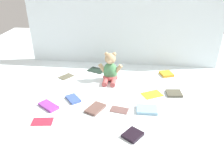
{
  "coord_description": "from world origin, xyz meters",
  "views": [
    {
      "loc": [
        0.14,
        -1.41,
        0.81
      ],
      "look_at": [
        -0.02,
        -0.1,
        0.1
      ],
      "focal_mm": 36.37,
      "sensor_mm": 36.0,
      "label": 1
    }
  ],
  "objects_px": {
    "book_case_4": "(73,99)",
    "book_case_7": "(42,121)",
    "book_case_5": "(166,74)",
    "book_case_6": "(96,70)",
    "teddy_bear": "(110,70)",
    "book_case_1": "(174,93)",
    "book_case_11": "(147,110)",
    "book_case_8": "(133,135)",
    "book_case_0": "(119,110)",
    "book_case_3": "(95,108)",
    "book_case_9": "(152,94)",
    "book_case_10": "(66,76)",
    "book_case_2": "(49,106)"
  },
  "relations": [
    {
      "from": "book_case_2",
      "to": "book_case_8",
      "type": "height_order",
      "value": "same"
    },
    {
      "from": "book_case_8",
      "to": "book_case_10",
      "type": "relative_size",
      "value": 0.87
    },
    {
      "from": "book_case_1",
      "to": "book_case_7",
      "type": "distance_m",
      "value": 0.89
    },
    {
      "from": "book_case_4",
      "to": "book_case_6",
      "type": "distance_m",
      "value": 0.48
    },
    {
      "from": "teddy_bear",
      "to": "book_case_2",
      "type": "bearing_deg",
      "value": -130.18
    },
    {
      "from": "book_case_11",
      "to": "book_case_8",
      "type": "bearing_deg",
      "value": 161.21
    },
    {
      "from": "book_case_6",
      "to": "book_case_11",
      "type": "xyz_separation_m",
      "value": [
        0.41,
        -0.55,
        0.0
      ]
    },
    {
      "from": "book_case_1",
      "to": "book_case_2",
      "type": "xyz_separation_m",
      "value": [
        -0.81,
        -0.25,
        0.0
      ]
    },
    {
      "from": "book_case_1",
      "to": "book_case_8",
      "type": "distance_m",
      "value": 0.54
    },
    {
      "from": "book_case_4",
      "to": "book_case_7",
      "type": "height_order",
      "value": "book_case_4"
    },
    {
      "from": "book_case_3",
      "to": "book_case_8",
      "type": "distance_m",
      "value": 0.32
    },
    {
      "from": "book_case_8",
      "to": "book_case_10",
      "type": "distance_m",
      "value": 0.85
    },
    {
      "from": "book_case_3",
      "to": "book_case_9",
      "type": "xyz_separation_m",
      "value": [
        0.36,
        0.22,
        -0.0
      ]
    },
    {
      "from": "book_case_1",
      "to": "book_case_10",
      "type": "distance_m",
      "value": 0.84
    },
    {
      "from": "book_case_1",
      "to": "book_case_8",
      "type": "height_order",
      "value": "book_case_8"
    },
    {
      "from": "book_case_1",
      "to": "book_case_4",
      "type": "bearing_deg",
      "value": -84.0
    },
    {
      "from": "teddy_bear",
      "to": "book_case_4",
      "type": "distance_m",
      "value": 0.38
    },
    {
      "from": "book_case_2",
      "to": "book_case_7",
      "type": "relative_size",
      "value": 1.16
    },
    {
      "from": "book_case_0",
      "to": "book_case_6",
      "type": "distance_m",
      "value": 0.61
    },
    {
      "from": "teddy_bear",
      "to": "book_case_1",
      "type": "xyz_separation_m",
      "value": [
        0.47,
        -0.16,
        -0.08
      ]
    },
    {
      "from": "book_case_7",
      "to": "book_case_9",
      "type": "bearing_deg",
      "value": 112.87
    },
    {
      "from": "book_case_4",
      "to": "book_case_8",
      "type": "relative_size",
      "value": 1.16
    },
    {
      "from": "book_case_0",
      "to": "book_case_5",
      "type": "distance_m",
      "value": 0.64
    },
    {
      "from": "book_case_5",
      "to": "book_case_8",
      "type": "height_order",
      "value": "book_case_5"
    },
    {
      "from": "book_case_11",
      "to": "teddy_bear",
      "type": "bearing_deg",
      "value": 34.94
    },
    {
      "from": "book_case_1",
      "to": "book_case_9",
      "type": "height_order",
      "value": "book_case_1"
    },
    {
      "from": "book_case_10",
      "to": "book_case_7",
      "type": "bearing_deg",
      "value": 128.49
    },
    {
      "from": "teddy_bear",
      "to": "book_case_8",
      "type": "distance_m",
      "value": 0.66
    },
    {
      "from": "book_case_7",
      "to": "book_case_4",
      "type": "bearing_deg",
      "value": 148.13
    },
    {
      "from": "book_case_4",
      "to": "book_case_11",
      "type": "xyz_separation_m",
      "value": [
        0.49,
        -0.07,
        0.0
      ]
    },
    {
      "from": "teddy_bear",
      "to": "book_case_10",
      "type": "bearing_deg",
      "value": 176.36
    },
    {
      "from": "book_case_5",
      "to": "book_case_11",
      "type": "xyz_separation_m",
      "value": [
        -0.17,
        -0.53,
        -0.0
      ]
    },
    {
      "from": "book_case_3",
      "to": "book_case_7",
      "type": "xyz_separation_m",
      "value": [
        -0.28,
        -0.16,
        -0.0
      ]
    },
    {
      "from": "book_case_5",
      "to": "book_case_11",
      "type": "relative_size",
      "value": 0.78
    },
    {
      "from": "book_case_5",
      "to": "book_case_6",
      "type": "xyz_separation_m",
      "value": [
        -0.58,
        0.02,
        -0.01
      ]
    },
    {
      "from": "book_case_5",
      "to": "book_case_8",
      "type": "bearing_deg",
      "value": 52.71
    },
    {
      "from": "book_case_2",
      "to": "book_case_9",
      "type": "bearing_deg",
      "value": -35.84
    },
    {
      "from": "book_case_1",
      "to": "book_case_4",
      "type": "relative_size",
      "value": 0.92
    },
    {
      "from": "book_case_6",
      "to": "book_case_8",
      "type": "xyz_separation_m",
      "value": [
        0.34,
        -0.79,
        0.0
      ]
    },
    {
      "from": "teddy_bear",
      "to": "book_case_8",
      "type": "relative_size",
      "value": 2.36
    },
    {
      "from": "book_case_11",
      "to": "book_case_2",
      "type": "bearing_deg",
      "value": 91.91
    },
    {
      "from": "book_case_4",
      "to": "book_case_9",
      "type": "height_order",
      "value": "book_case_4"
    },
    {
      "from": "book_case_1",
      "to": "book_case_5",
      "type": "distance_m",
      "value": 0.31
    },
    {
      "from": "teddy_bear",
      "to": "book_case_7",
      "type": "distance_m",
      "value": 0.65
    },
    {
      "from": "book_case_0",
      "to": "book_case_7",
      "type": "height_order",
      "value": "book_case_7"
    },
    {
      "from": "book_case_0",
      "to": "book_case_11",
      "type": "xyz_separation_m",
      "value": [
        0.17,
        0.01,
        0.01
      ]
    },
    {
      "from": "teddy_bear",
      "to": "book_case_2",
      "type": "xyz_separation_m",
      "value": [
        -0.34,
        -0.41,
        -0.08
      ]
    },
    {
      "from": "book_case_3",
      "to": "book_case_6",
      "type": "xyz_separation_m",
      "value": [
        -0.1,
        0.57,
        -0.0
      ]
    },
    {
      "from": "book_case_1",
      "to": "book_case_9",
      "type": "distance_m",
      "value": 0.15
    },
    {
      "from": "book_case_5",
      "to": "book_case_6",
      "type": "height_order",
      "value": "book_case_5"
    }
  ]
}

